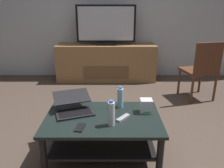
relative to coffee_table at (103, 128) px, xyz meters
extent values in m
plane|color=#4C3D33|center=(0.15, 0.14, -0.27)|extent=(7.68, 7.68, 0.00)
cube|color=silver|center=(0.15, 2.64, 1.13)|extent=(6.40, 0.12, 2.80)
cube|color=black|center=(0.00, 0.00, 0.11)|extent=(1.08, 0.70, 0.03)
cube|color=black|center=(0.00, 0.00, -0.13)|extent=(0.95, 0.61, 0.02)
cylinder|color=black|center=(-0.49, -0.30, -0.09)|extent=(0.06, 0.06, 0.36)
cylinder|color=black|center=(0.49, -0.30, -0.09)|extent=(0.06, 0.06, 0.36)
cylinder|color=black|center=(-0.49, 0.30, -0.09)|extent=(0.06, 0.06, 0.36)
cylinder|color=black|center=(0.49, 0.30, -0.09)|extent=(0.06, 0.06, 0.36)
cube|color=olive|center=(-0.02, 2.32, 0.07)|extent=(1.85, 0.48, 0.68)
cube|color=brown|center=(-0.02, 2.07, -0.07)|extent=(0.83, 0.01, 0.24)
cube|color=black|center=(-0.02, 2.30, 0.43)|extent=(0.37, 0.20, 0.05)
cube|color=black|center=(-0.02, 2.30, 0.78)|extent=(1.07, 0.04, 0.65)
cube|color=#B2B7C1|center=(-0.02, 2.27, 0.78)|extent=(0.99, 0.01, 0.59)
cube|color=#59331E|center=(1.39, 1.40, 0.16)|extent=(0.53, 0.53, 0.04)
cube|color=#59331E|center=(1.44, 1.20, 0.39)|extent=(0.42, 0.13, 0.46)
cylinder|color=#59331E|center=(1.53, 1.63, -0.07)|extent=(0.04, 0.04, 0.41)
cylinder|color=#59331E|center=(1.16, 1.54, -0.07)|extent=(0.04, 0.04, 0.41)
cylinder|color=#59331E|center=(1.62, 1.26, -0.07)|extent=(0.04, 0.04, 0.41)
cylinder|color=#59331E|center=(1.25, 1.17, -0.07)|extent=(0.04, 0.04, 0.41)
cube|color=black|center=(-0.27, 0.06, 0.13)|extent=(0.41, 0.33, 0.02)
cube|color=black|center=(-0.27, 0.06, 0.14)|extent=(0.35, 0.27, 0.00)
cube|color=black|center=(-0.32, 0.20, 0.24)|extent=(0.40, 0.32, 0.07)
cube|color=silver|center=(-0.32, 0.19, 0.24)|extent=(0.36, 0.28, 0.06)
cube|color=silver|center=(0.42, 0.10, 0.19)|extent=(0.12, 0.10, 0.13)
cube|color=#19D84C|center=(0.42, 0.05, 0.14)|extent=(0.07, 0.00, 0.01)
cylinder|color=#99C6E5|center=(0.17, 0.22, 0.22)|extent=(0.06, 0.06, 0.20)
cylinder|color=blue|center=(0.17, 0.22, 0.33)|extent=(0.03, 0.03, 0.02)
cylinder|color=silver|center=(0.08, -0.15, 0.23)|extent=(0.06, 0.06, 0.21)
cylinder|color=blue|center=(0.08, -0.15, 0.34)|extent=(0.03, 0.03, 0.02)
cube|color=black|center=(-0.19, -0.20, 0.12)|extent=(0.09, 0.15, 0.01)
cube|color=#99999E|center=(0.19, -0.04, 0.13)|extent=(0.14, 0.15, 0.02)
camera|label=1|loc=(0.09, -1.89, 1.12)|focal=36.26mm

